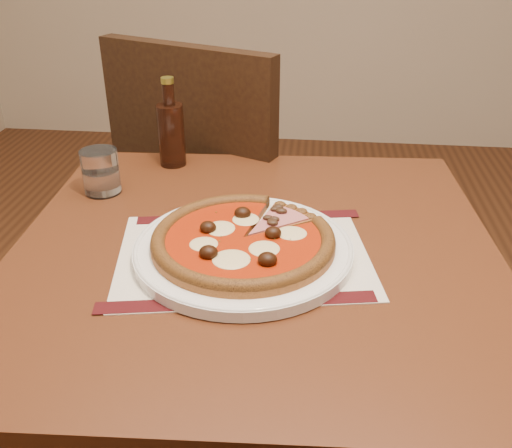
{
  "coord_description": "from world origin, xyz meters",
  "views": [
    {
      "loc": [
        -0.49,
        -0.35,
        1.24
      ],
      "look_at": [
        -0.58,
        0.48,
        0.78
      ],
      "focal_mm": 40.0,
      "sensor_mm": 36.0,
      "label": 1
    }
  ],
  "objects_px": {
    "bottle": "(171,132)",
    "plate": "(243,250)",
    "water_glass": "(101,172)",
    "chair_far": "(218,195)",
    "table": "(255,295)",
    "pizza": "(243,239)"
  },
  "relations": [
    {
      "from": "chair_far",
      "to": "plate",
      "type": "distance_m",
      "value": 0.66
    },
    {
      "from": "table",
      "to": "pizza",
      "type": "bearing_deg",
      "value": -113.85
    },
    {
      "from": "table",
      "to": "bottle",
      "type": "relative_size",
      "value": 4.43
    },
    {
      "from": "pizza",
      "to": "water_glass",
      "type": "height_order",
      "value": "water_glass"
    },
    {
      "from": "plate",
      "to": "pizza",
      "type": "distance_m",
      "value": 0.02
    },
    {
      "from": "table",
      "to": "chair_far",
      "type": "height_order",
      "value": "chair_far"
    },
    {
      "from": "bottle",
      "to": "plate",
      "type": "bearing_deg",
      "value": -60.69
    },
    {
      "from": "chair_far",
      "to": "bottle",
      "type": "distance_m",
      "value": 0.37
    },
    {
      "from": "water_glass",
      "to": "chair_far",
      "type": "bearing_deg",
      "value": 68.95
    },
    {
      "from": "water_glass",
      "to": "bottle",
      "type": "xyz_separation_m",
      "value": [
        0.1,
        0.15,
        0.03
      ]
    },
    {
      "from": "pizza",
      "to": "bottle",
      "type": "relative_size",
      "value": 1.53
    },
    {
      "from": "chair_far",
      "to": "bottle",
      "type": "relative_size",
      "value": 5.13
    },
    {
      "from": "chair_far",
      "to": "pizza",
      "type": "height_order",
      "value": "chair_far"
    },
    {
      "from": "water_glass",
      "to": "bottle",
      "type": "distance_m",
      "value": 0.19
    },
    {
      "from": "chair_far",
      "to": "plate",
      "type": "xyz_separation_m",
      "value": [
        0.15,
        -0.61,
        0.2
      ]
    },
    {
      "from": "chair_far",
      "to": "pizza",
      "type": "relative_size",
      "value": 3.35
    },
    {
      "from": "pizza",
      "to": "water_glass",
      "type": "distance_m",
      "value": 0.37
    },
    {
      "from": "chair_far",
      "to": "plate",
      "type": "relative_size",
      "value": 2.79
    },
    {
      "from": "table",
      "to": "pizza",
      "type": "distance_m",
      "value": 0.14
    },
    {
      "from": "water_glass",
      "to": "bottle",
      "type": "relative_size",
      "value": 0.46
    },
    {
      "from": "chair_far",
      "to": "plate",
      "type": "height_order",
      "value": "chair_far"
    },
    {
      "from": "bottle",
      "to": "table",
      "type": "bearing_deg",
      "value": -56.47
    }
  ]
}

